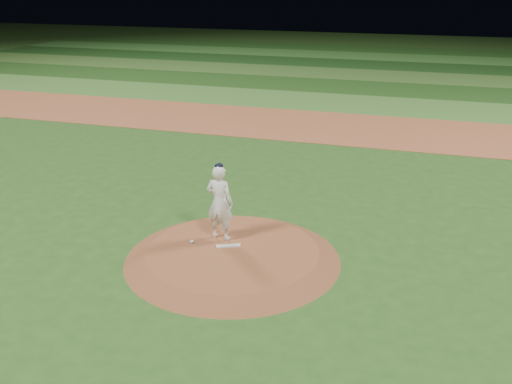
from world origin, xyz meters
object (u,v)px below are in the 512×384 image
Objects in this scene: pitchers_mound at (233,254)px; pitching_rubber at (228,246)px; rosin_bag at (192,241)px; pitcher_on_mound at (220,202)px.

pitching_rubber reaches higher than pitchers_mound.
rosin_bag is (-1.16, 0.09, 0.16)m from pitchers_mound.
pitching_rubber is at bearing -47.79° from pitcher_on_mound.
pitching_rubber is 0.99m from rosin_bag.
pitcher_on_mound is at bearing 133.81° from pitchers_mound.
pitching_rubber is 5.24× the size of rosin_bag.
pitcher_on_mound is (-0.54, 0.56, 1.16)m from pitchers_mound.
pitchers_mound is at bearing -4.41° from rosin_bag.
pitching_rubber is at bearing 4.18° from rosin_bag.
pitcher_on_mound reaches higher than pitching_rubber.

